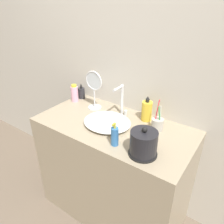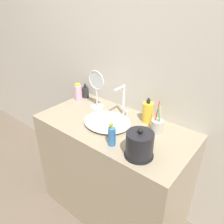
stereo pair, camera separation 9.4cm
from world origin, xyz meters
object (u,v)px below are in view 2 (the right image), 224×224
Objects in this scene: vanity_mirror at (96,88)px; faucet at (123,100)px; mouthwash_bottle at (78,92)px; electric_kettle at (139,145)px; lotion_bottle at (112,136)px; hand_cream_bottle at (85,92)px; toothbrush_cup at (157,126)px; shampoo_bottle at (148,112)px.

faucet is at bearing 7.38° from vanity_mirror.
vanity_mirror is (0.22, -0.00, 0.10)m from mouthwash_bottle.
electric_kettle is 0.68m from vanity_mirror.
lotion_bottle is 0.50× the size of vanity_mirror.
hand_cream_bottle is 0.27m from vanity_mirror.
faucet is at bearing 116.69° from lotion_bottle.
faucet is 0.49m from electric_kettle.
vanity_mirror reaches higher than toothbrush_cup.
lotion_bottle is at bearing -92.82° from shampoo_bottle.
hand_cream_bottle is 0.44× the size of vanity_mirror.
electric_kettle is 0.40m from shampoo_bottle.
vanity_mirror reaches higher than mouthwash_bottle.
mouthwash_bottle reaches higher than hand_cream_bottle.
toothbrush_cup is 1.58× the size of hand_cream_bottle.
shampoo_bottle is at bearing -1.81° from hand_cream_bottle.
hand_cream_bottle is at bearing 147.53° from lotion_bottle.
mouthwash_bottle is 0.09m from hand_cream_bottle.
electric_kettle is at bearing 5.52° from lotion_bottle.
faucet is 0.20m from shampoo_bottle.
faucet is at bearing 173.09° from toothbrush_cup.
faucet is at bearing 3.38° from mouthwash_bottle.
electric_kettle is at bearing -25.20° from hand_cream_bottle.
shampoo_bottle reaches higher than hand_cream_bottle.
toothbrush_cup is 1.13× the size of shampoo_bottle.
toothbrush_cup is 1.38× the size of lotion_bottle.
lotion_bottle is 0.71m from mouthwash_bottle.
lotion_bottle is at bearing -37.41° from vanity_mirror.
faucet reaches higher than mouthwash_bottle.
hand_cream_bottle is at bearing 178.19° from shampoo_bottle.
faucet is 1.30× the size of electric_kettle.
vanity_mirror is (-0.43, -0.07, 0.10)m from shampoo_bottle.
toothbrush_cup is at bearing -6.94° from hand_cream_bottle.
shampoo_bottle is (0.02, 0.38, 0.02)m from lotion_bottle.
vanity_mirror is at bearing 153.50° from electric_kettle.
toothbrush_cup reaches higher than electric_kettle.
electric_kettle is 0.19m from lotion_bottle.
mouthwash_bottle is at bearing -91.55° from hand_cream_bottle.
electric_kettle reaches higher than mouthwash_bottle.
vanity_mirror is (-0.41, 0.32, 0.11)m from lotion_bottle.
lotion_bottle is 1.03× the size of mouthwash_bottle.
shampoo_bottle reaches higher than electric_kettle.
shampoo_bottle reaches higher than lotion_bottle.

